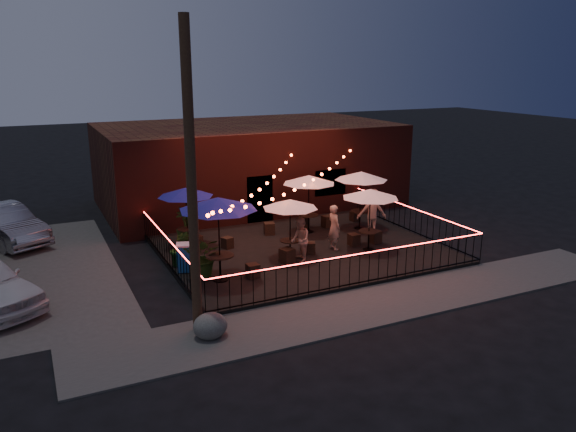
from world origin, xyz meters
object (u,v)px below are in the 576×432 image
object	(u,v)px
cafe_table_0	(218,205)
cafe_table_2	(290,205)
cafe_table_5	(361,177)
cafe_table_3	(309,180)
cafe_table_4	(370,194)
utility_pole	(191,184)
cafe_table_1	(186,193)
boulder	(210,326)
cooler	(187,257)

from	to	relation	value
cafe_table_0	cafe_table_2	bearing A→B (deg)	17.41
cafe_table_2	cafe_table_5	size ratio (longest dim) A/B	0.74
cafe_table_2	cafe_table_3	xyz separation A→B (m)	(2.08, 2.58, 0.20)
cafe_table_0	cafe_table_4	bearing A→B (deg)	5.28
utility_pole	cafe_table_4	distance (m)	8.51
cafe_table_1	boulder	xyz separation A→B (m)	(-1.43, -7.16, -1.89)
cafe_table_2	cafe_table_3	size ratio (longest dim) A/B	0.88
cafe_table_0	cafe_table_3	world-z (taller)	cafe_table_0
cafe_table_3	cooler	world-z (taller)	cafe_table_3
cafe_table_4	boulder	xyz separation A→B (m)	(-7.42, -3.93, -1.91)
utility_pole	cafe_table_1	size ratio (longest dim) A/B	3.50
cafe_table_2	cooler	xyz separation A→B (m)	(-3.62, 0.38, -1.50)
cafe_table_2	cooler	bearing A→B (deg)	173.97
cooler	cafe_table_1	bearing A→B (deg)	93.17
utility_pole	cafe_table_0	bearing A→B (deg)	60.74
cafe_table_3	boulder	xyz separation A→B (m)	(-6.43, -6.88, -1.97)
cafe_table_5	cafe_table_0	bearing A→B (deg)	-156.94
cafe_table_2	cafe_table_5	bearing A→B (deg)	26.67
boulder	cafe_table_1	bearing A→B (deg)	78.72
cafe_table_2	cafe_table_4	size ratio (longest dim) A/B	0.93
utility_pole	cooler	world-z (taller)	utility_pole
cafe_table_4	cooler	bearing A→B (deg)	173.65
cafe_table_3	cafe_table_4	size ratio (longest dim) A/B	1.06
cafe_table_0	cafe_table_3	size ratio (longest dim) A/B	1.20
cafe_table_3	cafe_table_5	world-z (taller)	cafe_table_5
utility_pole	cafe_table_4	size ratio (longest dim) A/B	3.45
cafe_table_4	cafe_table_5	world-z (taller)	cafe_table_5
cafe_table_2	cafe_table_4	distance (m)	3.10
cafe_table_2	boulder	xyz separation A→B (m)	(-4.35, -4.29, -1.77)
utility_pole	boulder	world-z (taller)	utility_pole
cafe_table_2	cafe_table_1	bearing A→B (deg)	135.61
cafe_table_5	boulder	xyz separation A→B (m)	(-8.64, -6.45, -2.01)
cafe_table_0	cafe_table_1	size ratio (longest dim) A/B	1.29
cafe_table_4	cafe_table_5	xyz separation A→B (m)	(1.22, 2.52, 0.10)
cafe_table_1	cafe_table_3	distance (m)	5.01
cafe_table_0	cafe_table_4	world-z (taller)	cafe_table_0
cooler	cafe_table_2	bearing A→B (deg)	12.91
cafe_table_0	cooler	world-z (taller)	cafe_table_0
cafe_table_3	cooler	distance (m)	6.35
cooler	boulder	world-z (taller)	cooler
utility_pole	cafe_table_3	distance (m)	9.32
cafe_table_5	cafe_table_4	bearing A→B (deg)	-115.79
cafe_table_1	cafe_table_4	xyz separation A→B (m)	(6.00, -3.23, 0.02)
cafe_table_1	boulder	distance (m)	7.54
utility_pole	cafe_table_4	world-z (taller)	utility_pole
cafe_table_0	cooler	bearing A→B (deg)	118.31
cafe_table_4	cafe_table_0	bearing A→B (deg)	-174.72
cooler	boulder	distance (m)	4.74
utility_pole	cafe_table_0	xyz separation A→B (m)	(1.60, 2.86, -1.35)
cafe_table_1	cafe_table_4	size ratio (longest dim) A/B	0.98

